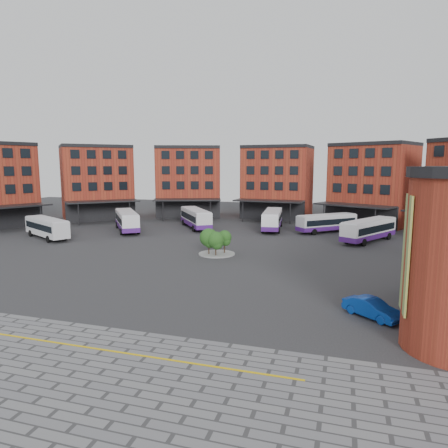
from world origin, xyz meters
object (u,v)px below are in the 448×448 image
(tree_island, at_px, (215,240))
(bus_e, at_px, (327,223))
(bus_d, at_px, (272,219))
(bus_f, at_px, (369,230))
(bus_c, at_px, (196,218))
(bus_a, at_px, (47,226))
(bus_b, at_px, (127,220))
(blue_car, at_px, (372,308))

(tree_island, bearing_deg, bus_e, 59.71)
(bus_d, bearing_deg, bus_f, -29.77)
(tree_island, relative_size, bus_c, 0.40)
(bus_a, relative_size, bus_b, 0.96)
(bus_d, distance_m, bus_e, 8.83)
(bus_b, bearing_deg, bus_a, -166.49)
(bus_c, xyz_separation_m, bus_e, (21.72, 1.77, -0.18))
(tree_island, bearing_deg, bus_d, 81.22)
(tree_island, bearing_deg, blue_car, -42.96)
(bus_b, xyz_separation_m, bus_f, (37.37, 1.67, -0.05))
(bus_e, distance_m, blue_car, 36.57)
(bus_a, distance_m, bus_e, 42.80)
(bus_c, height_order, bus_f, bus_c)
(bus_b, xyz_separation_m, bus_e, (31.37, 7.93, -0.18))
(bus_c, xyz_separation_m, blue_car, (26.41, -34.49, -1.08))
(bus_e, xyz_separation_m, bus_f, (6.00, -6.26, 0.12))
(tree_island, xyz_separation_m, bus_b, (-19.30, 12.73, -0.04))
(tree_island, xyz_separation_m, bus_c, (-9.66, 18.89, -0.04))
(bus_c, xyz_separation_m, bus_f, (27.72, -4.49, -0.06))
(bus_f, height_order, blue_car, bus_f)
(tree_island, height_order, bus_d, bus_d)
(bus_f, distance_m, blue_car, 30.05)
(bus_b, height_order, blue_car, bus_b)
(tree_island, bearing_deg, bus_a, 172.87)
(bus_f, xyz_separation_m, blue_car, (-1.31, -30.00, -1.02))
(bus_a, bearing_deg, bus_f, -47.86)
(blue_car, bearing_deg, bus_c, 75.92)
(bus_d, bearing_deg, blue_car, -75.59)
(bus_b, xyz_separation_m, blue_car, (36.06, -28.33, -1.08))
(blue_car, bearing_deg, tree_island, 85.51)
(bus_d, xyz_separation_m, bus_f, (14.83, -6.57, -0.04))
(bus_a, bearing_deg, blue_car, -84.97)
(bus_b, distance_m, bus_f, 37.41)
(bus_b, bearing_deg, bus_f, -34.06)
(bus_a, xyz_separation_m, bus_c, (17.44, 15.50, -0.00))
(bus_a, distance_m, bus_f, 46.49)
(bus_a, relative_size, bus_e, 1.12)
(bus_c, bearing_deg, bus_d, -25.89)
(bus_e, distance_m, bus_f, 8.67)
(bus_f, bearing_deg, bus_e, 164.60)
(bus_a, relative_size, bus_c, 0.95)
(tree_island, bearing_deg, bus_f, 38.55)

